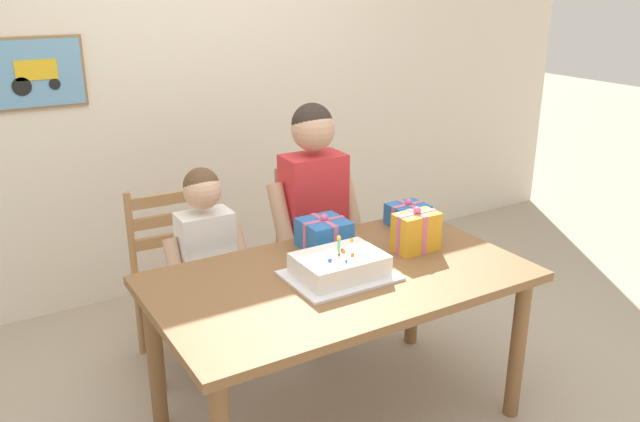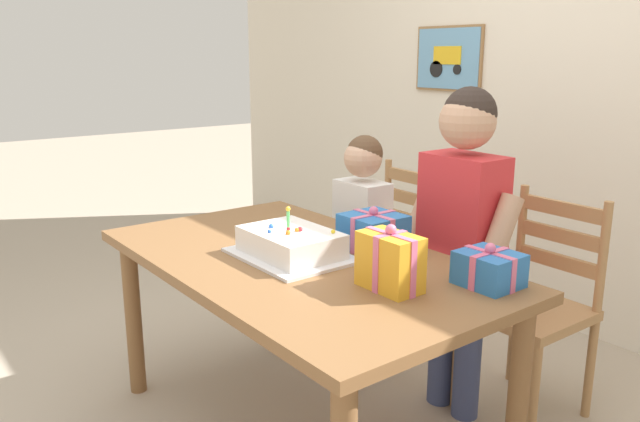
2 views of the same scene
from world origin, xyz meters
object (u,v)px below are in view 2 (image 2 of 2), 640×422
at_px(gift_box_red_large, 390,262).
at_px(gift_box_corner_small, 373,232).
at_px(dining_table, 299,280).
at_px(gift_box_beside_cake, 489,269).
at_px(child_younger, 362,227).
at_px(chair_left, 390,254).
at_px(child_older, 462,222).
at_px(chair_right, 534,305).
at_px(birthday_cake, 291,244).

distance_m(gift_box_red_large, gift_box_corner_small, 0.42).
bearing_deg(dining_table, gift_box_beside_cake, 27.53).
bearing_deg(child_younger, chair_left, 104.22).
bearing_deg(gift_box_red_large, child_older, 109.06).
distance_m(chair_left, chair_right, 0.85).
relative_size(gift_box_beside_cake, chair_right, 0.21).
bearing_deg(gift_box_beside_cake, dining_table, -152.47).
distance_m(gift_box_beside_cake, chair_right, 0.68).
bearing_deg(chair_left, gift_box_red_large, -44.21).
height_order(gift_box_beside_cake, gift_box_corner_small, gift_box_corner_small).
height_order(birthday_cake, chair_right, birthday_cake).
height_order(dining_table, gift_box_red_large, gift_box_red_large).
xyz_separation_m(dining_table, gift_box_beside_cake, (0.61, 0.32, 0.15)).
relative_size(dining_table, gift_box_red_large, 7.38).
relative_size(gift_box_beside_cake, child_older, 0.14).
distance_m(gift_box_corner_small, child_younger, 0.58).
xyz_separation_m(gift_box_beside_cake, chair_left, (-1.03, 0.56, -0.33)).
relative_size(gift_box_red_large, child_younger, 0.20).
xyz_separation_m(child_older, child_younger, (-0.60, 0.00, -0.15)).
relative_size(birthday_cake, gift_box_beside_cake, 2.30).
relative_size(chair_left, child_younger, 0.83).
distance_m(gift_box_corner_small, chair_left, 0.86).
xyz_separation_m(gift_box_red_large, gift_box_corner_small, (-0.35, 0.24, -0.02)).
bearing_deg(chair_right, child_younger, -162.12).
bearing_deg(child_older, gift_box_corner_small, -112.86).
xyz_separation_m(dining_table, chair_right, (0.43, 0.88, -0.18)).
relative_size(gift_box_beside_cake, child_younger, 0.17).
height_order(birthday_cake, child_younger, child_younger).
relative_size(dining_table, birthday_cake, 3.63).
xyz_separation_m(birthday_cake, child_younger, (-0.34, 0.65, -0.12)).
xyz_separation_m(birthday_cake, chair_left, (-0.41, 0.90, -0.32)).
bearing_deg(child_older, dining_table, -110.70).
relative_size(gift_box_red_large, chair_right, 0.24).
height_order(birthday_cake, child_older, child_older).
height_order(gift_box_corner_small, chair_left, chair_left).
relative_size(birthday_cake, chair_right, 0.48).
xyz_separation_m(gift_box_corner_small, chair_left, (-0.52, 0.59, -0.34)).
xyz_separation_m(gift_box_red_large, child_older, (-0.20, 0.59, -0.01)).
bearing_deg(child_older, gift_box_red_large, -70.94).
bearing_deg(birthday_cake, dining_table, 51.15).
bearing_deg(child_younger, birthday_cake, -62.16).
bearing_deg(dining_table, child_older, 69.30).
bearing_deg(gift_box_beside_cake, birthday_cake, -151.59).
relative_size(dining_table, child_older, 1.18).
relative_size(dining_table, gift_box_beside_cake, 8.36).
bearing_deg(child_younger, chair_right, 17.88).
height_order(gift_box_red_large, gift_box_beside_cake, gift_box_red_large).
xyz_separation_m(gift_box_red_large, chair_right, (-0.01, 0.84, -0.36)).
distance_m(chair_left, child_older, 0.79).
distance_m(dining_table, child_younger, 0.72).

